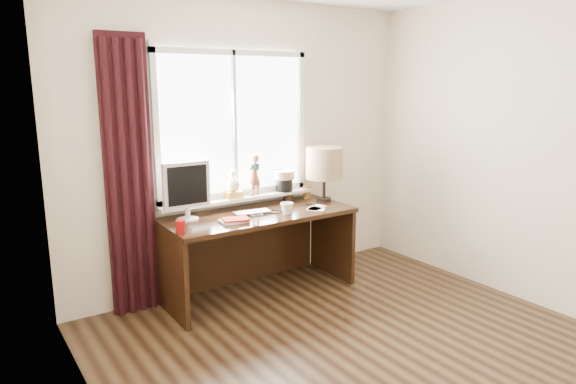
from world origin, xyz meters
TOP-DOWN VIEW (x-y plane):
  - floor at (0.00, 0.00)m, footprint 3.50×4.00m
  - wall_back at (0.00, 2.00)m, footprint 3.50×0.00m
  - wall_left at (-1.75, 0.00)m, footprint 0.00×4.00m
  - wall_right at (1.75, 0.00)m, footprint 0.00×4.00m
  - laptop at (-0.17, 1.64)m, footprint 0.34×0.24m
  - mug at (0.07, 1.45)m, footprint 0.15×0.15m
  - red_cup at (-0.90, 1.46)m, footprint 0.07×0.07m
  - window at (-0.15, 1.95)m, footprint 1.52×0.21m
  - curtain at (-1.13, 1.91)m, footprint 0.38×0.09m
  - desk at (-0.10, 1.73)m, footprint 1.70×0.70m
  - monitor at (-0.71, 1.75)m, footprint 0.40×0.18m
  - notebook_stack at (-0.42, 1.49)m, footprint 0.25×0.20m
  - brush_holder at (0.39, 1.89)m, footprint 0.09×0.09m
  - icon_frame at (0.59, 1.86)m, footprint 0.10×0.04m
  - table_lamp at (0.66, 1.68)m, footprint 0.35×0.35m
  - loose_papers at (0.41, 1.48)m, footprint 0.24×0.23m
  - desk_cables at (0.13, 1.60)m, footprint 0.61×0.24m

SIDE VIEW (x-z plane):
  - floor at x=0.00m, z-range 0.00..0.00m
  - desk at x=-0.10m, z-range 0.13..0.88m
  - loose_papers at x=0.41m, z-range 0.75..0.75m
  - desk_cables at x=0.13m, z-range 0.75..0.76m
  - laptop at x=-0.17m, z-range 0.75..0.77m
  - notebook_stack at x=-0.42m, z-range 0.75..0.78m
  - red_cup at x=-0.90m, z-range 0.75..0.85m
  - mug at x=0.07m, z-range 0.75..0.86m
  - brush_holder at x=0.39m, z-range 0.69..0.94m
  - icon_frame at x=0.59m, z-range 0.75..0.88m
  - monitor at x=-0.71m, z-range 0.78..1.27m
  - table_lamp at x=0.66m, z-range 0.85..1.37m
  - curtain at x=-1.13m, z-range -0.01..2.24m
  - wall_back at x=0.00m, z-range 0.00..2.60m
  - wall_left at x=-1.75m, z-range 0.00..2.60m
  - wall_right at x=1.75m, z-range 0.00..2.60m
  - window at x=-0.15m, z-range 0.60..2.00m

